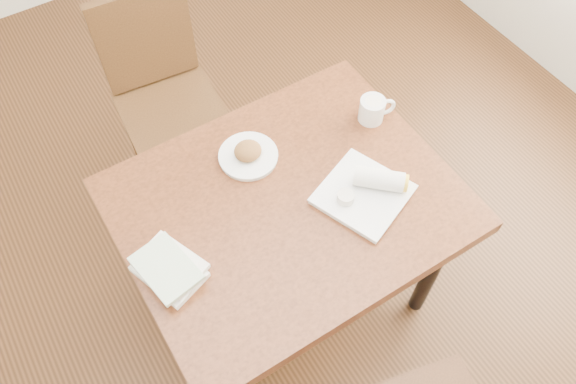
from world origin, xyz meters
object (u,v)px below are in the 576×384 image
table (288,214)px  coffee_mug (373,109)px  plate_scone (248,154)px  plate_burrito (368,189)px  chair_far (162,87)px  book_stack (169,268)px

table → coffee_mug: coffee_mug is taller
plate_scone → plate_burrito: 0.43m
chair_far → plate_scone: size_ratio=4.62×
table → plate_scone: (-0.02, 0.22, 0.11)m
table → coffee_mug: 0.49m
chair_far → book_stack: size_ratio=3.85×
coffee_mug → plate_scone: bearing=170.3°
chair_far → book_stack: chair_far is taller
table → coffee_mug: (0.45, 0.14, 0.13)m
chair_far → plate_scone: (0.06, -0.67, 0.22)m
plate_scone → plate_burrito: bearing=-52.7°
table → chair_far: (-0.08, 0.89, -0.12)m
table → book_stack: bearing=-176.1°
plate_scone → book_stack: 0.49m
coffee_mug → plate_burrito: bearing=-129.0°
table → plate_burrito: 0.29m
plate_scone → plate_burrito: size_ratio=0.60×
chair_far → coffee_mug: (0.53, -0.75, 0.25)m
coffee_mug → plate_burrito: coffee_mug is taller
coffee_mug → book_stack: size_ratio=0.54×
book_stack → table: bearing=3.9°
coffee_mug → plate_burrito: size_ratio=0.39×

